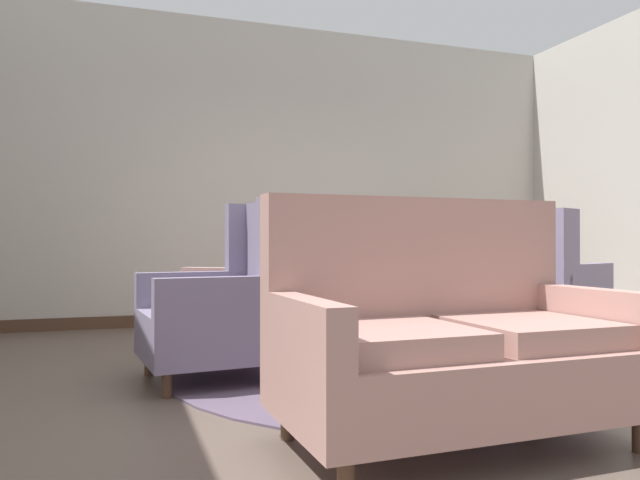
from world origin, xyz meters
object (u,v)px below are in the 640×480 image
Objects in this scene: coffee_table at (413,306)px; armchair_near_window at (230,305)px; porcelain_vase at (419,273)px; armchair_near_sideboard at (262,296)px; sideboard at (465,275)px; armchair_far_left at (402,292)px; settee at (449,341)px; armchair_beside_settee at (534,290)px; side_table at (497,291)px; gramophone at (473,222)px.

coffee_table is 0.81× the size of armchair_near_window.
porcelain_vase is at bearing -79.74° from coffee_table.
coffee_table is 1.27m from armchair_near_sideboard.
armchair_near_window is 3.94m from sideboard.
armchair_near_window reaches higher than armchair_far_left.
sideboard is at bearing 55.27° from settee.
armchair_near_window is 2.00m from armchair_far_left.
porcelain_vase is at bearing 85.09° from armchair_beside_settee.
sideboard is at bearing 65.42° from side_table.
armchair_near_window is at bearing -166.11° from side_table.
armchair_beside_settee is at bearing 42.74° from settee.
armchair_near_sideboard is 2.23m from armchair_beside_settee.
gramophone is at bearing -41.75° from armchair_beside_settee.
armchair_beside_settee is 1.99× the size of gramophone.
porcelain_vase is at bearing 103.95° from armchair_far_left.
side_table is (1.07, 0.54, 0.04)m from coffee_table.
settee is 2.45m from armchair_near_sideboard.
porcelain_vase is 0.57× the size of gramophone.
armchair_near_sideboard is 1.97m from side_table.
coffee_table is 1.58× the size of gramophone.
armchair_near_window reaches higher than settee.
armchair_beside_settee reaches higher than sideboard.
armchair_near_window is at bearing 113.01° from settee.
porcelain_vase is 1.34m from armchair_near_sideboard.
armchair_beside_settee is at bearing 15.61° from coffee_table.
armchair_near_sideboard is (-0.87, 0.99, -0.21)m from porcelain_vase.
armchair_near_window reaches higher than porcelain_vase.
gramophone is at bearing 48.94° from coffee_table.
gramophone is at bearing 49.84° from porcelain_vase.
armchair_far_left is at bearing 31.38° from armchair_beside_settee.
settee reaches higher than armchair_far_left.
armchair_beside_settee is 2.05m from gramophone.
porcelain_vase is 0.28× the size of armchair_far_left.
armchair_near_sideboard is (-0.24, 2.44, -0.00)m from settee.
sideboard is (3.17, 2.35, 0.02)m from armchair_near_window.
armchair_near_sideboard is 1.27m from armchair_far_left.
gramophone reaches higher than sideboard.
armchair_near_sideboard is at bearing -153.35° from sideboard.
side_table is at bearing 28.89° from armchair_beside_settee.
armchair_far_left is at bearing -138.19° from sideboard.
side_table is 1.98m from gramophone.
coffee_table is 1.22× the size of side_table.
porcelain_vase is 0.21× the size of settee.
armchair_beside_settee is 1.09m from armchair_far_left.
gramophone is (1.51, 1.22, 0.66)m from armchair_far_left.
gramophone is (0.63, 1.85, 0.63)m from armchair_beside_settee.
coffee_table is 1.29m from armchair_near_window.
armchair_beside_settee reaches higher than armchair_near_sideboard.
sideboard is at bearing 50.85° from coffee_table.
side_table is 0.67× the size of sideboard.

